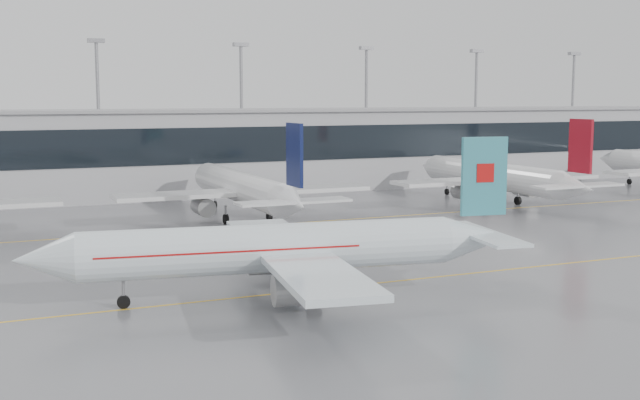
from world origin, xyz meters
name	(u,v)px	position (x,y,z in m)	size (l,w,h in m)	color
ground	(382,283)	(0.00, 0.00, 0.00)	(320.00, 320.00, 0.00)	slate
taxi_line_main	(382,283)	(0.00, 0.00, 0.01)	(120.00, 0.25, 0.01)	yellow
taxi_line_north	(255,226)	(0.00, 30.00, 0.01)	(120.00, 0.25, 0.01)	yellow
terminal	(183,153)	(0.00, 62.00, 6.00)	(180.00, 15.00, 12.00)	#A1A1A5
terminal_glass	(196,146)	(0.00, 54.45, 7.50)	(180.00, 0.20, 5.00)	black
terminal_roof	(182,111)	(0.00, 62.00, 12.20)	(182.00, 16.00, 0.40)	gray
light_masts	(172,102)	(0.00, 68.00, 13.34)	(156.40, 1.00, 22.60)	gray
air_canada_jet	(288,248)	(-8.32, -1.41, 3.56)	(35.96, 28.87, 11.24)	silver
parked_jet_c	(244,189)	(0.00, 33.69, 3.71)	(29.64, 36.96, 11.72)	silver
parked_jet_d	(497,177)	(35.00, 33.69, 3.71)	(29.64, 36.96, 11.72)	silver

